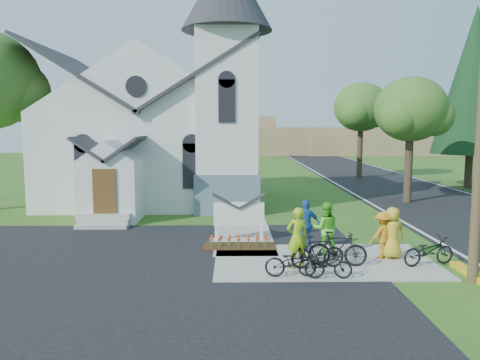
{
  "coord_description": "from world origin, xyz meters",
  "views": [
    {
      "loc": [
        -1.44,
        -14.1,
        4.39
      ],
      "look_at": [
        -1.13,
        5.0,
        2.13
      ],
      "focal_mm": 35.0,
      "sensor_mm": 36.0,
      "label": 1
    }
  ],
  "objects_px": {
    "church_sign": "(239,215)",
    "cyclist_1": "(326,228)",
    "cyclist_0": "(297,238)",
    "bike_4": "(429,251)",
    "bike_3": "(337,249)",
    "bike_0": "(325,264)",
    "bike_1": "(318,252)",
    "cyclist_2": "(306,225)",
    "bike_2": "(295,262)",
    "cyclist_4": "(392,233)",
    "cyclist_3": "(383,235)"
  },
  "relations": [
    {
      "from": "church_sign",
      "to": "cyclist_1",
      "type": "relative_size",
      "value": 1.23
    },
    {
      "from": "church_sign",
      "to": "cyclist_0",
      "type": "height_order",
      "value": "cyclist_0"
    },
    {
      "from": "cyclist_0",
      "to": "bike_4",
      "type": "height_order",
      "value": "cyclist_0"
    },
    {
      "from": "church_sign",
      "to": "bike_3",
      "type": "xyz_separation_m",
      "value": [
        2.99,
        -3.3,
        -0.44
      ]
    },
    {
      "from": "bike_0",
      "to": "bike_3",
      "type": "height_order",
      "value": "bike_3"
    },
    {
      "from": "bike_0",
      "to": "bike_1",
      "type": "bearing_deg",
      "value": 15.14
    },
    {
      "from": "bike_1",
      "to": "cyclist_2",
      "type": "xyz_separation_m",
      "value": [
        -0.02,
        2.15,
        0.37
      ]
    },
    {
      "from": "bike_4",
      "to": "bike_2",
      "type": "bearing_deg",
      "value": 90.09
    },
    {
      "from": "cyclist_2",
      "to": "bike_2",
      "type": "relative_size",
      "value": 1.03
    },
    {
      "from": "bike_0",
      "to": "bike_4",
      "type": "height_order",
      "value": "bike_4"
    },
    {
      "from": "cyclist_1",
      "to": "cyclist_4",
      "type": "relative_size",
      "value": 1.06
    },
    {
      "from": "cyclist_0",
      "to": "bike_2",
      "type": "relative_size",
      "value": 1.1
    },
    {
      "from": "church_sign",
      "to": "cyclist_2",
      "type": "distance_m",
      "value": 2.7
    },
    {
      "from": "church_sign",
      "to": "bike_0",
      "type": "height_order",
      "value": "church_sign"
    },
    {
      "from": "bike_0",
      "to": "cyclist_3",
      "type": "distance_m",
      "value": 3.02
    },
    {
      "from": "cyclist_3",
      "to": "cyclist_1",
      "type": "bearing_deg",
      "value": -35.98
    },
    {
      "from": "cyclist_3",
      "to": "cyclist_2",
      "type": "bearing_deg",
      "value": -47.85
    },
    {
      "from": "church_sign",
      "to": "cyclist_1",
      "type": "bearing_deg",
      "value": -35.27
    },
    {
      "from": "cyclist_2",
      "to": "bike_2",
      "type": "distance_m",
      "value": 3.16
    },
    {
      "from": "church_sign",
      "to": "bike_1",
      "type": "relative_size",
      "value": 1.31
    },
    {
      "from": "cyclist_3",
      "to": "bike_4",
      "type": "height_order",
      "value": "cyclist_3"
    },
    {
      "from": "cyclist_4",
      "to": "cyclist_3",
      "type": "bearing_deg",
      "value": -9.31
    },
    {
      "from": "bike_0",
      "to": "bike_1",
      "type": "height_order",
      "value": "bike_1"
    },
    {
      "from": "church_sign",
      "to": "bike_3",
      "type": "distance_m",
      "value": 4.48
    },
    {
      "from": "cyclist_1",
      "to": "cyclist_3",
      "type": "distance_m",
      "value": 1.84
    },
    {
      "from": "bike_0",
      "to": "bike_1",
      "type": "xyz_separation_m",
      "value": [
        -0.06,
        0.88,
        0.11
      ]
    },
    {
      "from": "cyclist_1",
      "to": "bike_3",
      "type": "height_order",
      "value": "cyclist_1"
    },
    {
      "from": "cyclist_3",
      "to": "cyclist_4",
      "type": "distance_m",
      "value": 0.32
    },
    {
      "from": "church_sign",
      "to": "bike_0",
      "type": "distance_m",
      "value": 5.04
    },
    {
      "from": "cyclist_4",
      "to": "church_sign",
      "type": "bearing_deg",
      "value": -28.79
    },
    {
      "from": "church_sign",
      "to": "bike_4",
      "type": "height_order",
      "value": "church_sign"
    },
    {
      "from": "cyclist_1",
      "to": "bike_1",
      "type": "relative_size",
      "value": 1.06
    },
    {
      "from": "bike_2",
      "to": "cyclist_3",
      "type": "bearing_deg",
      "value": -49.46
    },
    {
      "from": "cyclist_1",
      "to": "bike_4",
      "type": "distance_m",
      "value": 3.24
    },
    {
      "from": "bike_3",
      "to": "bike_2",
      "type": "bearing_deg",
      "value": 134.32
    },
    {
      "from": "church_sign",
      "to": "bike_2",
      "type": "distance_m",
      "value": 4.69
    },
    {
      "from": "bike_2",
      "to": "cyclist_4",
      "type": "bearing_deg",
      "value": -52.28
    },
    {
      "from": "bike_1",
      "to": "cyclist_4",
      "type": "bearing_deg",
      "value": -77.19
    },
    {
      "from": "cyclist_1",
      "to": "bike_2",
      "type": "xyz_separation_m",
      "value": [
        -1.35,
        -2.36,
        -0.45
      ]
    },
    {
      "from": "cyclist_1",
      "to": "bike_1",
      "type": "height_order",
      "value": "cyclist_1"
    },
    {
      "from": "cyclist_0",
      "to": "cyclist_3",
      "type": "distance_m",
      "value": 3.12
    },
    {
      "from": "cyclist_2",
      "to": "bike_3",
      "type": "relative_size",
      "value": 0.97
    },
    {
      "from": "cyclist_2",
      "to": "cyclist_4",
      "type": "xyz_separation_m",
      "value": [
        2.65,
        -1.1,
        -0.03
      ]
    },
    {
      "from": "bike_3",
      "to": "cyclist_4",
      "type": "bearing_deg",
      "value": -59.58
    },
    {
      "from": "bike_1",
      "to": "cyclist_3",
      "type": "relative_size",
      "value": 1.1
    },
    {
      "from": "bike_1",
      "to": "bike_3",
      "type": "xyz_separation_m",
      "value": [
        0.65,
        0.21,
        0.04
      ]
    },
    {
      "from": "bike_1",
      "to": "cyclist_3",
      "type": "bearing_deg",
      "value": -73.89
    },
    {
      "from": "cyclist_3",
      "to": "cyclist_0",
      "type": "bearing_deg",
      "value": -4.14
    },
    {
      "from": "bike_0",
      "to": "bike_4",
      "type": "xyz_separation_m",
      "value": [
        3.44,
        1.11,
        0.06
      ]
    },
    {
      "from": "bike_0",
      "to": "cyclist_3",
      "type": "relative_size",
      "value": 0.99
    }
  ]
}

